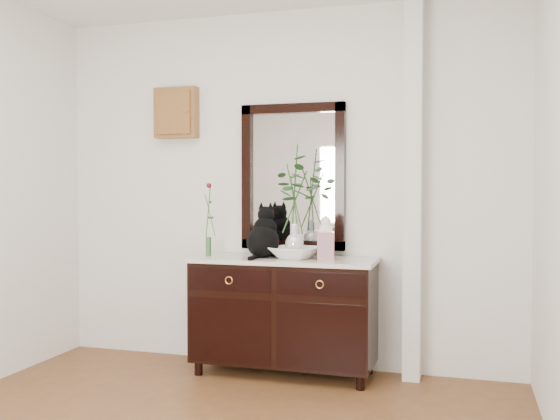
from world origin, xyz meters
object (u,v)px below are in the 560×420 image
(ginger_jar, at_px, (326,238))
(sideboard, at_px, (284,310))
(lotus_bowl, at_px, (295,253))
(cat, at_px, (263,231))

(ginger_jar, bearing_deg, sideboard, 171.70)
(sideboard, bearing_deg, ginger_jar, -8.30)
(lotus_bowl, bearing_deg, cat, 175.44)
(cat, bearing_deg, ginger_jar, -6.21)
(cat, bearing_deg, lotus_bowl, -5.23)
(cat, relative_size, ginger_jar, 1.21)
(lotus_bowl, xyz_separation_m, ginger_jar, (0.23, -0.03, 0.12))
(cat, height_order, lotus_bowl, cat)
(sideboard, relative_size, lotus_bowl, 3.87)
(cat, bearing_deg, sideboard, -0.63)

